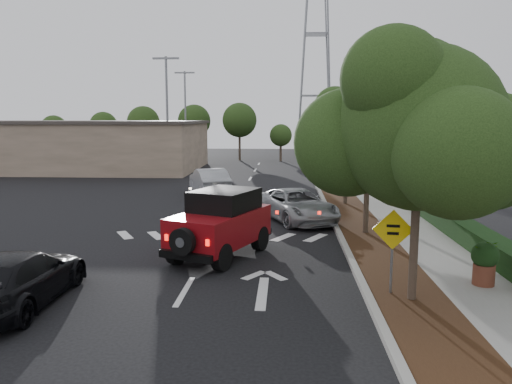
# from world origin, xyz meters

# --- Properties ---
(ground) EXTENTS (120.00, 120.00, 0.00)m
(ground) POSITION_xyz_m (0.00, 0.00, 0.00)
(ground) COLOR black
(ground) RESTS_ON ground
(curb) EXTENTS (0.20, 70.00, 0.15)m
(curb) POSITION_xyz_m (4.60, 12.00, 0.07)
(curb) COLOR #9E9B93
(curb) RESTS_ON ground
(planting_strip) EXTENTS (1.80, 70.00, 0.12)m
(planting_strip) POSITION_xyz_m (5.60, 12.00, 0.06)
(planting_strip) COLOR black
(planting_strip) RESTS_ON ground
(sidewalk) EXTENTS (2.00, 70.00, 0.12)m
(sidewalk) POSITION_xyz_m (7.50, 12.00, 0.06)
(sidewalk) COLOR gray
(sidewalk) RESTS_ON ground
(hedge) EXTENTS (0.80, 70.00, 0.80)m
(hedge) POSITION_xyz_m (8.90, 12.00, 0.40)
(hedge) COLOR black
(hedge) RESTS_ON ground
(commercial_building) EXTENTS (22.00, 12.00, 4.00)m
(commercial_building) POSITION_xyz_m (-16.00, 30.00, 2.00)
(commercial_building) COLOR #7C6955
(commercial_building) RESTS_ON ground
(transmission_tower) EXTENTS (7.00, 4.00, 28.00)m
(transmission_tower) POSITION_xyz_m (6.00, 48.00, 0.00)
(transmission_tower) COLOR slate
(transmission_tower) RESTS_ON ground
(street_tree_near) EXTENTS (3.80, 3.80, 5.92)m
(street_tree_near) POSITION_xyz_m (5.60, -0.50, 0.00)
(street_tree_near) COLOR #1B3110
(street_tree_near) RESTS_ON ground
(street_tree_mid) EXTENTS (3.20, 3.20, 5.32)m
(street_tree_mid) POSITION_xyz_m (5.60, 6.50, 0.00)
(street_tree_mid) COLOR #1B3110
(street_tree_mid) RESTS_ON ground
(street_tree_far) EXTENTS (3.40, 3.40, 5.62)m
(street_tree_far) POSITION_xyz_m (5.60, 13.00, 0.00)
(street_tree_far) COLOR #1B3110
(street_tree_far) RESTS_ON ground
(light_pole_a) EXTENTS (2.00, 0.22, 9.00)m
(light_pole_a) POSITION_xyz_m (-6.50, 26.00, 0.00)
(light_pole_a) COLOR slate
(light_pole_a) RESTS_ON ground
(light_pole_b) EXTENTS (2.00, 0.22, 9.00)m
(light_pole_b) POSITION_xyz_m (-7.50, 38.00, 0.00)
(light_pole_b) COLOR slate
(light_pole_b) RESTS_ON ground
(red_jeep) EXTENTS (3.16, 4.35, 2.13)m
(red_jeep) POSITION_xyz_m (0.58, 3.46, 1.08)
(red_jeep) COLOR black
(red_jeep) RESTS_ON ground
(silver_suv_ahead) EXTENTS (4.03, 5.37, 1.36)m
(silver_suv_ahead) POSITION_xyz_m (3.05, 9.10, 0.68)
(silver_suv_ahead) COLOR #93969A
(silver_suv_ahead) RESTS_ON ground
(black_suv_oncoming) EXTENTS (1.89, 4.57, 1.32)m
(black_suv_oncoming) POSITION_xyz_m (-3.72, -1.16, 0.66)
(black_suv_oncoming) COLOR black
(black_suv_oncoming) RESTS_ON ground
(silver_sedan_oncoming) EXTENTS (3.14, 4.93, 1.53)m
(silver_sedan_oncoming) POSITION_xyz_m (-1.83, 16.32, 0.77)
(silver_sedan_oncoming) COLOR #AAACB2
(silver_sedan_oncoming) RESTS_ON ground
(parked_suv) EXTENTS (4.97, 2.87, 1.59)m
(parked_suv) POSITION_xyz_m (-7.90, 25.60, 0.80)
(parked_suv) COLOR #9A9DA1
(parked_suv) RESTS_ON ground
(speed_hump_sign) EXTENTS (0.98, 0.14, 2.10)m
(speed_hump_sign) POSITION_xyz_m (5.18, -0.12, 1.46)
(speed_hump_sign) COLOR slate
(speed_hump_sign) RESTS_ON ground
(terracotta_planter) EXTENTS (0.68, 0.68, 1.19)m
(terracotta_planter) POSITION_xyz_m (7.70, 0.63, 0.80)
(terracotta_planter) COLOR brown
(terracotta_planter) RESTS_ON ground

